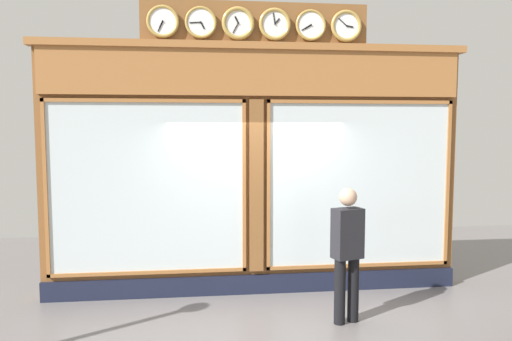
{
  "coord_description": "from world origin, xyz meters",
  "views": [
    {
      "loc": [
        0.83,
        6.95,
        2.43
      ],
      "look_at": [
        0.0,
        0.0,
        1.81
      ],
      "focal_mm": 34.32,
      "sensor_mm": 36.0,
      "label": 1
    }
  ],
  "objects": [
    {
      "name": "shop_facade",
      "position": [
        -0.0,
        -0.12,
        1.86
      ],
      "size": [
        6.17,
        0.42,
        4.18
      ],
      "color": "brown",
      "rests_on": "ground_plane"
    },
    {
      "name": "pedestrian",
      "position": [
        -0.99,
        1.21,
        0.93
      ],
      "size": [
        0.41,
        0.32,
        1.69
      ],
      "color": "black",
      "rests_on": "ground_plane"
    }
  ]
}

